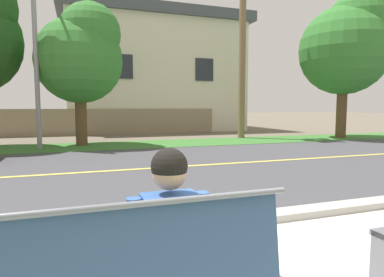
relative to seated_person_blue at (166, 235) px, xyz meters
The scene contains 11 objects.
ground_plane 7.45m from the seated_person_blue, 80.34° to the left, with size 140.00×140.00×0.00m, color #665B4C.
curb_edge 2.17m from the seated_person_blue, 53.27° to the left, with size 44.00×0.30×0.11m, color #ADA89E.
street_asphalt 5.99m from the seated_person_blue, 77.92° to the left, with size 52.00×8.00×0.01m, color #424247.
road_centre_line 5.99m from the seated_person_blue, 77.92° to the left, with size 48.00×0.14×0.01m, color #E0CC4C.
far_verge_grass 11.13m from the seated_person_blue, 83.57° to the left, with size 48.00×2.80×0.02m, color #38702D.
seated_person_blue is the anchor object (origin of this frame).
streetlamp 11.55m from the seated_person_blue, 99.41° to the left, with size 0.24×2.10×7.46m.
shade_tree_left 11.79m from the seated_person_blue, 91.39° to the left, with size 3.27×3.27×5.39m.
shade_tree_centre 16.31m from the seated_person_blue, 42.41° to the left, with size 4.18×4.18×6.89m.
garden_wall 16.36m from the seated_person_blue, 88.08° to the left, with size 13.00×0.36×1.40m, color gray.
house_across_street 20.23m from the seated_person_blue, 77.76° to the left, with size 11.37×6.91×7.28m.
Camera 1 is at (-1.76, -1.30, 1.49)m, focal length 30.88 mm.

